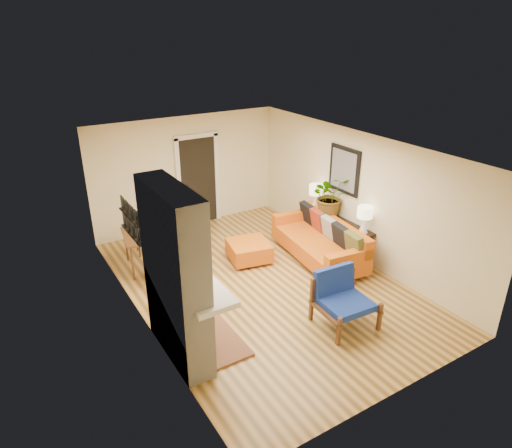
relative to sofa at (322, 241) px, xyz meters
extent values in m
plane|color=tan|center=(-1.60, -0.21, -0.40)|extent=(6.50, 6.50, 0.00)
plane|color=white|center=(-1.60, -0.21, 2.20)|extent=(6.50, 6.50, 0.00)
plane|color=#F6E7C0|center=(-1.60, 3.04, 0.90)|extent=(4.50, 0.00, 4.50)
plane|color=#F6E7C0|center=(-1.60, -3.46, 0.90)|extent=(4.50, 0.00, 4.50)
plane|color=#F6E7C0|center=(-3.85, -0.21, 0.90)|extent=(0.00, 6.50, 6.50)
plane|color=#F6E7C0|center=(0.65, -0.21, 0.90)|extent=(0.00, 6.50, 6.50)
cube|color=black|center=(-1.35, 3.01, 0.65)|extent=(0.88, 0.06, 2.10)
cube|color=white|center=(-1.84, 3.00, 0.65)|extent=(0.10, 0.08, 2.18)
cube|color=white|center=(-0.86, 3.00, 0.65)|extent=(0.10, 0.08, 2.18)
cube|color=white|center=(-1.35, 3.00, 1.73)|extent=(1.08, 0.08, 0.10)
cube|color=black|center=(0.62, 0.19, 1.35)|extent=(0.04, 0.85, 0.95)
cube|color=slate|center=(0.60, 0.19, 1.35)|extent=(0.01, 0.70, 0.80)
cube|color=black|center=(-3.81, 0.14, 1.02)|extent=(0.06, 0.95, 0.02)
cube|color=black|center=(-3.81, 0.14, 1.32)|extent=(0.06, 0.95, 0.02)
cube|color=white|center=(-3.64, -1.21, 1.46)|extent=(0.42, 1.50, 1.48)
cube|color=white|center=(-3.64, -1.21, 0.16)|extent=(0.42, 1.50, 1.12)
cube|color=white|center=(-3.39, -1.21, 0.72)|extent=(0.60, 1.68, 0.08)
cube|color=black|center=(-3.42, -1.21, 0.05)|extent=(0.03, 0.72, 0.78)
cube|color=brown|center=(-3.13, -1.21, -0.38)|extent=(0.75, 1.30, 0.04)
cube|color=black|center=(-3.31, -1.21, -0.06)|extent=(0.30, 0.36, 0.48)
cylinder|color=black|center=(-3.31, -1.21, 0.38)|extent=(0.10, 0.10, 0.40)
cube|color=gold|center=(-3.41, -1.21, 1.35)|extent=(0.04, 0.95, 0.95)
cube|color=silver|center=(-3.39, -1.21, 1.35)|extent=(0.01, 0.82, 0.82)
cylinder|color=silver|center=(-0.59, -0.95, -0.34)|extent=(0.05, 0.05, 0.11)
cylinder|color=silver|center=(0.17, -1.04, -0.34)|extent=(0.05, 0.05, 0.11)
cylinder|color=silver|center=(-0.35, 1.06, -0.34)|extent=(0.05, 0.05, 0.11)
cylinder|color=silver|center=(0.41, 0.98, -0.34)|extent=(0.05, 0.05, 0.11)
cube|color=orange|center=(-0.09, 0.01, -0.12)|extent=(1.24, 2.39, 0.33)
cube|color=orange|center=(0.29, -0.03, 0.23)|extent=(0.49, 2.30, 0.38)
cube|color=orange|center=(-0.21, -1.03, 0.15)|extent=(1.00, 0.31, 0.22)
cube|color=orange|center=(0.03, 1.05, 0.15)|extent=(1.00, 0.31, 0.22)
cube|color=brown|center=(0.04, -0.88, 0.28)|extent=(0.27, 0.46, 0.45)
cube|color=black|center=(0.09, -0.45, 0.28)|extent=(0.27, 0.46, 0.45)
cube|color=#A3A39E|center=(0.14, -0.01, 0.28)|extent=(0.27, 0.46, 0.45)
cube|color=#9D331C|center=(0.18, 0.37, 0.28)|extent=(0.27, 0.46, 0.45)
cube|color=black|center=(0.23, 0.80, 0.28)|extent=(0.27, 0.46, 0.45)
cylinder|color=silver|center=(-1.71, 0.45, -0.36)|extent=(0.05, 0.05, 0.06)
cylinder|color=silver|center=(-1.07, 0.32, -0.36)|extent=(0.05, 0.05, 0.06)
cylinder|color=silver|center=(-1.57, 1.09, -0.36)|extent=(0.05, 0.05, 0.06)
cylinder|color=silver|center=(-0.94, 0.95, -0.36)|extent=(0.05, 0.05, 0.06)
cube|color=orange|center=(-1.32, 0.70, -0.16)|extent=(0.94, 0.94, 0.34)
cube|color=brown|center=(-1.52, -1.94, -0.06)|extent=(0.11, 0.83, 0.06)
cube|color=brown|center=(-1.55, -2.31, -0.15)|extent=(0.06, 0.06, 0.49)
cube|color=brown|center=(-1.50, -1.58, -0.01)|extent=(0.06, 0.06, 0.77)
cube|color=brown|center=(-0.73, -2.00, -0.06)|extent=(0.11, 0.83, 0.06)
cube|color=brown|center=(-0.75, -2.36, -0.15)|extent=(0.06, 0.06, 0.49)
cube|color=brown|center=(-0.70, -1.63, -0.01)|extent=(0.06, 0.06, 0.77)
cube|color=#1A369D|center=(-1.13, -1.97, 0.00)|extent=(0.77, 0.73, 0.11)
cube|color=#1A369D|center=(-1.10, -1.64, 0.27)|extent=(0.74, 0.23, 0.46)
cube|color=brown|center=(-3.25, 1.55, 0.32)|extent=(0.82, 1.06, 0.04)
cylinder|color=brown|center=(-3.58, 1.18, -0.05)|extent=(0.05, 0.05, 0.70)
cylinder|color=brown|center=(-3.05, 1.10, -0.05)|extent=(0.05, 0.05, 0.70)
cylinder|color=brown|center=(-3.44, 2.00, -0.05)|extent=(0.05, 0.05, 0.70)
cylinder|color=brown|center=(-2.91, 1.91, -0.05)|extent=(0.05, 0.05, 0.70)
cube|color=brown|center=(-3.20, 0.91, 0.04)|extent=(0.47, 0.47, 0.04)
cube|color=brown|center=(-3.17, 1.10, 0.28)|extent=(0.41, 0.10, 0.44)
cylinder|color=brown|center=(-3.39, 0.77, -0.18)|extent=(0.04, 0.04, 0.43)
cylinder|color=brown|center=(-3.07, 0.72, -0.18)|extent=(0.04, 0.04, 0.43)
cylinder|color=brown|center=(-3.34, 1.09, -0.18)|extent=(0.04, 0.04, 0.43)
cylinder|color=brown|center=(-3.02, 1.04, -0.18)|extent=(0.04, 0.04, 0.43)
cube|color=brown|center=(-3.00, 2.14, 0.04)|extent=(0.47, 0.47, 0.04)
cube|color=brown|center=(-3.03, 1.95, 0.28)|extent=(0.41, 0.10, 0.44)
cylinder|color=brown|center=(-3.19, 2.01, -0.18)|extent=(0.04, 0.04, 0.43)
cylinder|color=brown|center=(-2.87, 1.96, -0.18)|extent=(0.04, 0.04, 0.43)
cylinder|color=brown|center=(-3.14, 2.33, -0.18)|extent=(0.04, 0.04, 0.43)
cylinder|color=brown|center=(-2.81, 2.28, -0.18)|extent=(0.04, 0.04, 0.43)
cube|color=black|center=(0.47, 0.09, 0.30)|extent=(0.34, 1.85, 0.05)
cube|color=black|center=(0.47, -0.76, -0.06)|extent=(0.30, 0.04, 0.68)
cube|color=black|center=(0.47, 0.94, -0.06)|extent=(0.30, 0.04, 0.68)
cone|color=white|center=(0.47, -0.64, 0.48)|extent=(0.18, 0.18, 0.30)
cylinder|color=white|center=(0.47, -0.64, 0.66)|extent=(0.03, 0.03, 0.06)
cylinder|color=#FFEABF|center=(0.47, -0.64, 0.76)|extent=(0.30, 0.30, 0.22)
cone|color=white|center=(0.47, 0.86, 0.48)|extent=(0.18, 0.18, 0.30)
cylinder|color=white|center=(0.47, 0.86, 0.66)|extent=(0.03, 0.03, 0.06)
cylinder|color=#FFEABF|center=(0.47, 0.86, 0.76)|extent=(0.30, 0.30, 0.22)
imported|color=#1E5919|center=(0.46, 0.36, 0.78)|extent=(0.99, 0.92, 0.90)
camera|label=1|loc=(-5.53, -6.41, 4.10)|focal=32.00mm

